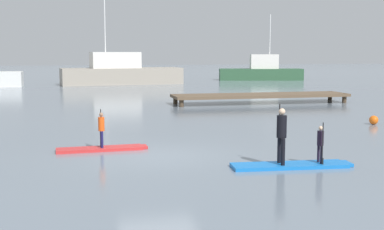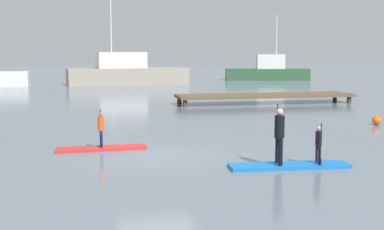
{
  "view_description": "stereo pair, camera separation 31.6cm",
  "coord_description": "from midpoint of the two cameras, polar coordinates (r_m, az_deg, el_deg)",
  "views": [
    {
      "loc": [
        -2.43,
        -15.35,
        3.23
      ],
      "look_at": [
        1.56,
        2.03,
        1.02
      ],
      "focal_mm": 46.97,
      "sensor_mm": 36.0,
      "label": 1
    },
    {
      "loc": [
        -2.12,
        -15.42,
        3.23
      ],
      "look_at": [
        1.56,
        2.03,
        1.02
      ],
      "focal_mm": 46.97,
      "sensor_mm": 36.0,
      "label": 2
    }
  ],
  "objects": [
    {
      "name": "paddler_child_front",
      "position": [
        14.75,
        13.79,
        -3.03
      ],
      "size": [
        0.2,
        0.38,
        1.19
      ],
      "color": "black",
      "rests_on": "paddleboard_far"
    },
    {
      "name": "motor_boat_small_navy",
      "position": [
        60.48,
        7.74,
        4.92
      ],
      "size": [
        10.08,
        4.42,
        7.71
      ],
      "color": "#2D5638",
      "rests_on": "ground"
    },
    {
      "name": "paddleboard_far",
      "position": [
        14.6,
        10.65,
        -5.64
      ],
      "size": [
        3.52,
        1.06,
        0.1
      ],
      "color": "blue",
      "rests_on": "ground"
    },
    {
      "name": "ground_plane",
      "position": [
        15.88,
        -4.42,
        -4.69
      ],
      "size": [
        240.0,
        240.0,
        0.0
      ],
      "primitive_type": "plane",
      "color": "slate"
    },
    {
      "name": "paddler_adult",
      "position": [
        14.33,
        9.51,
        -1.94
      ],
      "size": [
        0.3,
        0.5,
        1.7
      ],
      "color": "black",
      "rests_on": "paddleboard_far"
    },
    {
      "name": "paddleboard_near",
      "position": [
        17.09,
        -10.71,
        -3.79
      ],
      "size": [
        3.03,
        0.81,
        0.1
      ],
      "color": "red",
      "rests_on": "ground"
    },
    {
      "name": "mooring_buoy_near",
      "position": [
        24.15,
        19.58,
        -0.54
      ],
      "size": [
        0.41,
        0.41,
        0.41
      ],
      "primitive_type": "sphere",
      "color": "orange",
      "rests_on": "ground"
    },
    {
      "name": "paddler_child_solo",
      "position": [
        16.98,
        -10.78,
        -1.43
      ],
      "size": [
        0.21,
        0.41,
        1.27
      ],
      "color": "#19194C",
      "rests_on": "paddleboard_near"
    },
    {
      "name": "floating_dock",
      "position": [
        32.62,
        7.52,
        2.21
      ],
      "size": [
        11.43,
        2.5,
        0.6
      ],
      "color": "brown",
      "rests_on": "ground"
    },
    {
      "name": "fishing_boat_white_large",
      "position": [
        52.49,
        -8.33,
        4.81
      ],
      "size": [
        12.57,
        4.98,
        8.95
      ],
      "color": "#9E9384",
      "rests_on": "ground"
    }
  ]
}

